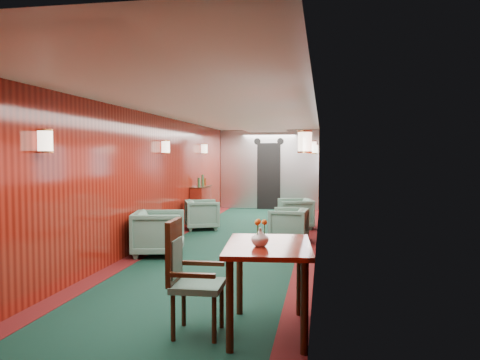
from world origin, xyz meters
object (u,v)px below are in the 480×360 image
at_px(credenza, 201,203).
at_px(armchair_right_far, 295,214).
at_px(armchair_left_near, 159,233).
at_px(side_chair, 187,272).
at_px(dining_table, 268,258).
at_px(armchair_left_far, 202,215).
at_px(armchair_right_near, 288,225).

bearing_deg(credenza, armchair_right_far, -15.92).
bearing_deg(armchair_left_near, side_chair, -168.02).
height_order(credenza, armchair_left_near, credenza).
bearing_deg(dining_table, armchair_left_near, 120.58).
xyz_separation_m(credenza, armchair_left_near, (0.31, -3.86, -0.08)).
bearing_deg(armchair_left_near, armchair_left_far, -12.76).
relative_size(armchair_left_near, armchair_right_far, 1.09).
bearing_deg(armchair_right_near, armchair_right_far, -175.78).
relative_size(dining_table, side_chair, 1.11).
height_order(dining_table, side_chair, side_chair).
xyz_separation_m(armchair_left_near, armchair_right_near, (2.01, 1.60, -0.05)).
xyz_separation_m(credenza, armchair_left_far, (0.33, -1.14, -0.12)).
height_order(credenza, armchair_left_far, credenza).
bearing_deg(armchair_right_far, armchair_right_near, -14.37).
relative_size(side_chair, armchair_right_near, 1.51).
height_order(side_chair, credenza, credenza).
relative_size(armchair_left_near, armchair_right_near, 1.15).
relative_size(armchair_right_near, armchair_right_far, 0.95).
height_order(armchair_right_near, armchair_right_far, armchair_right_far).
distance_m(dining_table, armchair_right_far, 6.19).
bearing_deg(armchair_left_far, armchair_right_near, -140.94).
bearing_deg(dining_table, side_chair, -172.54).
relative_size(credenza, armchair_right_near, 1.65).
bearing_deg(armchair_right_near, armchair_left_far, -113.91).
distance_m(credenza, armchair_right_far, 2.45).
bearing_deg(armchair_right_near, credenza, -128.74).
relative_size(credenza, armchair_left_far, 1.61).
height_order(armchair_left_far, armchair_right_far, armchair_right_far).
distance_m(side_chair, armchair_left_near, 3.47).
bearing_deg(side_chair, armchair_left_far, 101.15).
height_order(side_chair, armchair_left_far, side_chair).
distance_m(armchair_left_near, armchair_right_far, 3.79).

